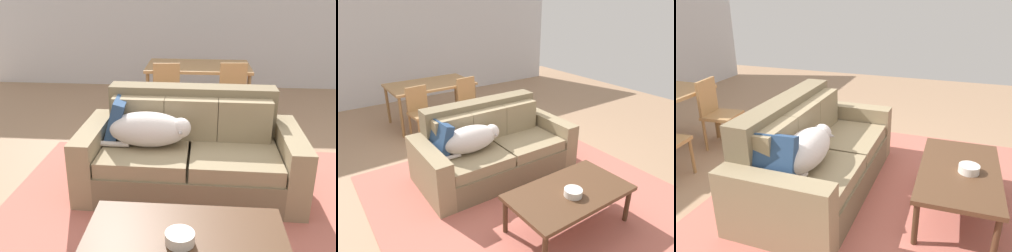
% 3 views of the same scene
% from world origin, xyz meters
% --- Properties ---
extents(ground_plane, '(10.00, 10.00, 0.00)m').
position_xyz_m(ground_plane, '(0.00, 0.00, 0.00)').
color(ground_plane, '#A37F61').
extents(back_partition, '(8.00, 0.12, 2.70)m').
position_xyz_m(back_partition, '(0.00, 4.00, 1.35)').
color(back_partition, silver).
rests_on(back_partition, ground).
extents(area_rug, '(3.38, 3.32, 0.01)m').
position_xyz_m(area_rug, '(-0.08, -0.60, 0.01)').
color(area_rug, '#BF6556').
rests_on(area_rug, ground).
extents(couch, '(2.04, 1.02, 0.93)m').
position_xyz_m(couch, '(-0.08, 0.14, 0.34)').
color(couch, '#77674C').
rests_on(couch, ground).
extents(dog_on_left_cushion, '(0.89, 0.36, 0.32)m').
position_xyz_m(dog_on_left_cushion, '(-0.45, 0.04, 0.62)').
color(dog_on_left_cushion, silver).
rests_on(dog_on_left_cushion, couch).
extents(throw_pillow_by_left_arm, '(0.24, 0.43, 0.43)m').
position_xyz_m(throw_pillow_by_left_arm, '(-0.79, 0.21, 0.64)').
color(throw_pillow_by_left_arm, navy).
rests_on(throw_pillow_by_left_arm, couch).
extents(coffee_table, '(1.24, 0.69, 0.44)m').
position_xyz_m(coffee_table, '(-0.06, -1.24, 0.39)').
color(coffee_table, '#543622').
rests_on(coffee_table, ground).
extents(bowl_on_coffee_table, '(0.18, 0.18, 0.07)m').
position_xyz_m(bowl_on_coffee_table, '(-0.09, -1.32, 0.47)').
color(bowl_on_coffee_table, silver).
rests_on(bowl_on_coffee_table, coffee_table).
extents(dining_table, '(1.49, 0.90, 0.74)m').
position_xyz_m(dining_table, '(-0.03, 2.33, 0.68)').
color(dining_table, '#AC7E4D').
rests_on(dining_table, ground).
extents(dining_chair_near_left, '(0.44, 0.44, 0.86)m').
position_xyz_m(dining_chair_near_left, '(-0.44, 1.76, 0.48)').
color(dining_chair_near_left, '#AC7E4D').
rests_on(dining_chair_near_left, ground).
extents(dining_chair_near_right, '(0.44, 0.44, 0.88)m').
position_xyz_m(dining_chair_near_right, '(0.45, 1.72, 0.49)').
color(dining_chair_near_right, '#AC7E4D').
rests_on(dining_chair_near_right, ground).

